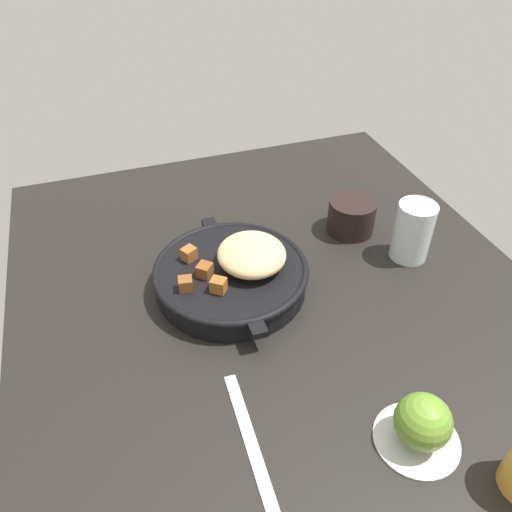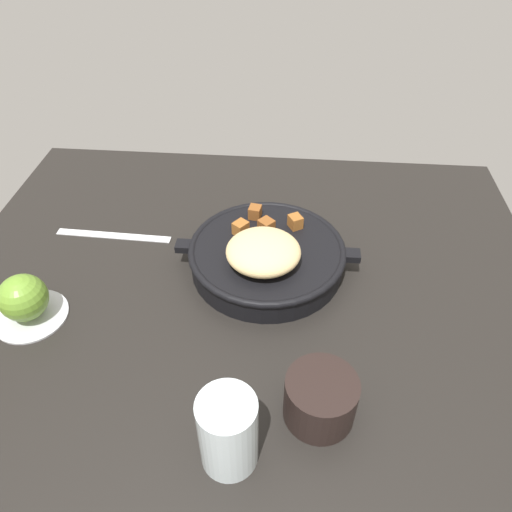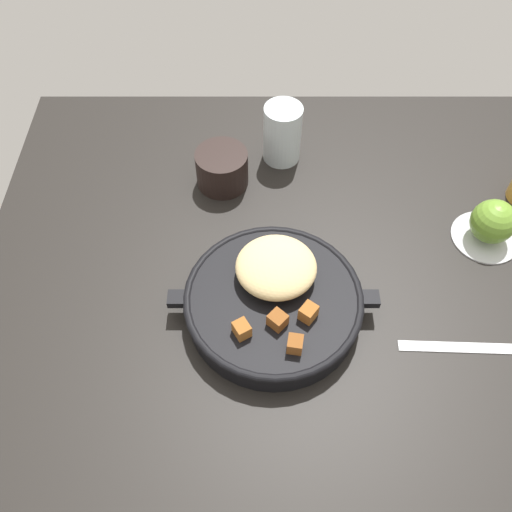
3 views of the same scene
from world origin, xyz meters
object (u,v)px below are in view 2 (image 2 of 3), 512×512
Objects in this scene: red_apple at (23,298)px; water_glass_tall at (228,432)px; butter_knife at (114,235)px; cast_iron_skillet at (266,255)px; coffee_mug_dark at (320,399)px.

water_glass_tall reaches higher than red_apple.
red_apple is at bearing 73.85° from butter_knife.
water_glass_tall is at bearing 86.33° from cast_iron_skillet.
coffee_mug_dark is at bearing -148.50° from water_glass_tall.
cast_iron_skillet is 1.43× the size of butter_knife.
red_apple is (34.47, 13.40, 0.97)cm from cast_iron_skillet.
red_apple is at bearing -16.23° from coffee_mug_dark.
coffee_mug_dark is at bearing 107.84° from cast_iron_skillet.
butter_knife is (28.00, -6.33, -2.96)cm from cast_iron_skillet.
red_apple is at bearing 21.25° from cast_iron_skillet.
coffee_mug_dark is (-36.32, 32.19, 3.07)cm from butter_knife.
coffee_mug_dark is (-42.79, 12.45, -0.86)cm from red_apple.
red_apple is 0.79× the size of coffee_mug_dark.
water_glass_tall is at bearing 125.92° from butter_knife.
water_glass_tall is at bearing 31.50° from coffee_mug_dark.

